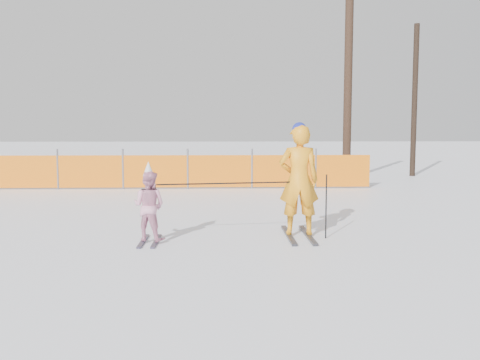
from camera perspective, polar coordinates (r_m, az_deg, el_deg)
name	(u,v)px	position (r m, az deg, el deg)	size (l,w,h in m)	color
ground	(241,242)	(9.04, 0.11, -6.64)	(120.00, 120.00, 0.00)	white
adult	(299,180)	(9.42, 6.29, 0.03)	(0.72, 1.64, 2.01)	black
child	(149,205)	(9.06, -9.68, -2.69)	(0.69, 1.03, 1.36)	black
ski_poles	(258,191)	(9.17, 1.96, -1.17)	(2.91, 0.38, 1.11)	black
safety_fence	(83,171)	(17.18, -16.37, 0.89)	(17.73, 0.06, 1.25)	#595960
tree_trunks	(369,92)	(20.60, 13.64, 9.12)	(3.15, 1.47, 6.67)	#322016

